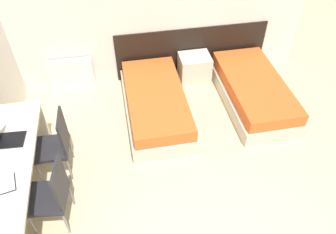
{
  "coord_description": "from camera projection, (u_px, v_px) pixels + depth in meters",
  "views": [
    {
      "loc": [
        -0.58,
        -1.0,
        3.53
      ],
      "look_at": [
        0.0,
        2.02,
        0.55
      ],
      "focal_mm": 35.0,
      "sensor_mm": 36.0,
      "label": 1
    }
  ],
  "objects": [
    {
      "name": "chair_near_notebook",
      "position": [
        52.0,
        194.0,
        3.49
      ],
      "size": [
        0.47,
        0.47,
        0.95
      ],
      "rotation": [
        0.0,
        0.0,
        -0.13
      ],
      "color": "#232328",
      "rests_on": "ground_plane"
    },
    {
      "name": "radiator",
      "position": [
        72.0,
        75.0,
        5.4
      ],
      "size": [
        0.71,
        0.12,
        0.56
      ],
      "color": "silver",
      "rests_on": "ground_plane"
    },
    {
      "name": "laptop",
      "position": [
        4.0,
        137.0,
        3.67
      ],
      "size": [
        0.35,
        0.26,
        0.34
      ],
      "rotation": [
        0.0,
        0.0,
        -0.06
      ],
      "color": "black",
      "rests_on": "desk"
    },
    {
      "name": "wall_back",
      "position": [
        147.0,
        2.0,
        4.92
      ],
      "size": [
        5.23,
        0.05,
        2.7
      ],
      "color": "silver",
      "rests_on": "ground_plane"
    },
    {
      "name": "chair_near_laptop",
      "position": [
        56.0,
        143.0,
        4.0
      ],
      "size": [
        0.43,
        0.43,
        0.95
      ],
      "rotation": [
        0.0,
        0.0,
        -0.03
      ],
      "color": "#232328",
      "rests_on": "ground_plane"
    },
    {
      "name": "bed_near_door",
      "position": [
        253.0,
        91.0,
        5.21
      ],
      "size": [
        0.92,
        1.87,
        0.42
      ],
      "color": "beige",
      "rests_on": "ground_plane"
    },
    {
      "name": "desk",
      "position": [
        14.0,
        169.0,
        3.65
      ],
      "size": [
        0.52,
        1.89,
        0.74
      ],
      "color": "beige",
      "rests_on": "ground_plane"
    },
    {
      "name": "headboard_panel",
      "position": [
        192.0,
        51.0,
        5.63
      ],
      "size": [
        2.6,
        0.03,
        0.87
      ],
      "color": "black",
      "rests_on": "ground_plane"
    },
    {
      "name": "nightstand",
      "position": [
        194.0,
        68.0,
        5.59
      ],
      "size": [
        0.51,
        0.42,
        0.48
      ],
      "color": "beige",
      "rests_on": "ground_plane"
    },
    {
      "name": "bed_near_window",
      "position": [
        156.0,
        104.0,
        5.0
      ],
      "size": [
        0.92,
        1.87,
        0.42
      ],
      "color": "beige",
      "rests_on": "ground_plane"
    }
  ]
}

